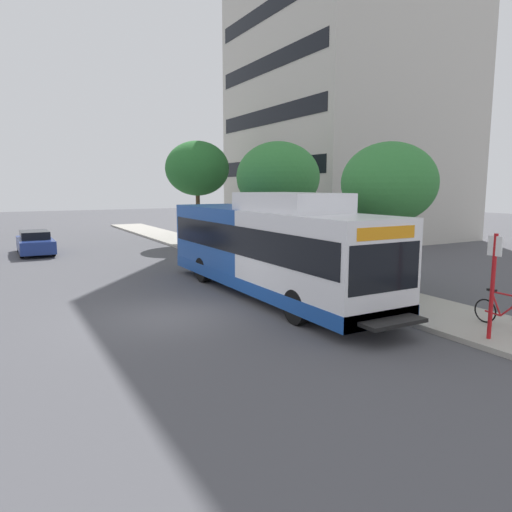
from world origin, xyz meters
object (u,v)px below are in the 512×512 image
at_px(bus_stop_sign_pole, 493,278).
at_px(bicycle_parked, 504,312).
at_px(street_tree_far_block, 197,169).
at_px(parked_car_far_lane, 35,243).
at_px(transit_bus, 268,248).
at_px(street_tree_near_stop, 389,183).
at_px(street_tree_mid_block, 278,178).

xyz_separation_m(bus_stop_sign_pole, bicycle_parked, (1.17, 0.38, -1.09)).
distance_m(street_tree_far_block, parked_car_far_lane, 11.14).
height_order(bicycle_parked, parked_car_far_lane, parked_car_far_lane).
distance_m(transit_bus, street_tree_near_stop, 4.80).
height_order(street_tree_near_stop, street_tree_far_block, street_tree_far_block).
distance_m(street_tree_near_stop, street_tree_mid_block, 7.84).
bearing_deg(street_tree_near_stop, bus_stop_sign_pole, -107.96).
relative_size(bus_stop_sign_pole, bicycle_parked, 1.48).
xyz_separation_m(street_tree_near_stop, street_tree_mid_block, (0.27, 7.83, 0.33)).
distance_m(bicycle_parked, street_tree_far_block, 23.10).
height_order(street_tree_mid_block, street_tree_far_block, street_tree_far_block).
bearing_deg(parked_car_far_lane, street_tree_near_stop, -59.39).
relative_size(street_tree_mid_block, parked_car_far_lane, 1.31).
xyz_separation_m(bus_stop_sign_pole, street_tree_mid_block, (1.99, 13.13, 2.64)).
xyz_separation_m(street_tree_mid_block, parked_car_far_lane, (-10.51, 9.47, -3.62)).
relative_size(street_tree_near_stop, parked_car_far_lane, 1.17).
distance_m(bus_stop_sign_pole, parked_car_far_lane, 24.17).
xyz_separation_m(transit_bus, street_tree_mid_block, (4.05, 5.91, 2.58)).
xyz_separation_m(bus_stop_sign_pole, parked_car_far_lane, (-8.52, 22.60, -0.99)).
height_order(street_tree_near_stop, street_tree_mid_block, street_tree_mid_block).
height_order(bicycle_parked, street_tree_near_stop, street_tree_near_stop).
bearing_deg(bus_stop_sign_pole, street_tree_mid_block, 81.38).
xyz_separation_m(bicycle_parked, street_tree_far_block, (0.55, 22.66, 4.48)).
distance_m(street_tree_mid_block, street_tree_far_block, 9.94).
height_order(street_tree_near_stop, parked_car_far_lane, street_tree_near_stop).
bearing_deg(street_tree_far_block, parked_car_far_lane, -177.59).
xyz_separation_m(bicycle_parked, street_tree_mid_block, (0.82, 12.75, 3.72)).
relative_size(transit_bus, street_tree_mid_block, 2.07).
relative_size(transit_bus, bicycle_parked, 6.96).
bearing_deg(street_tree_near_stop, transit_bus, 153.09).
bearing_deg(bus_stop_sign_pole, parked_car_far_lane, 110.65).
distance_m(bicycle_parked, street_tree_mid_block, 13.31).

